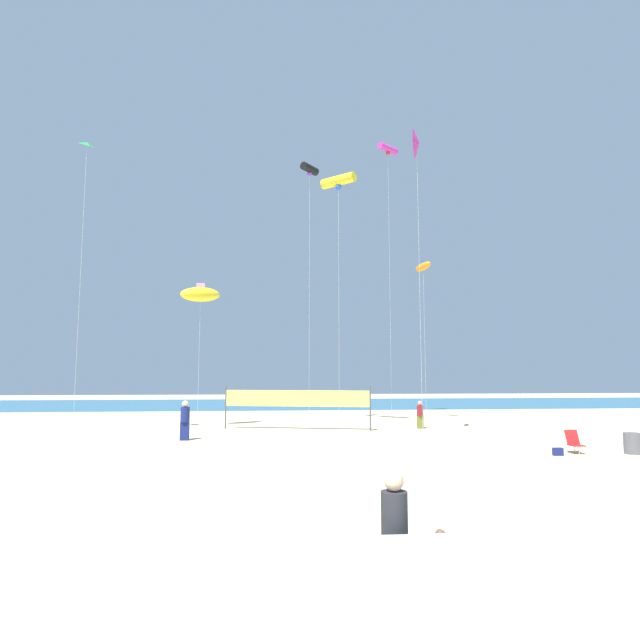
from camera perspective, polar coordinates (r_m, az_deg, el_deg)
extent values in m
plane|color=beige|center=(18.40, 2.45, -15.69)|extent=(120.00, 120.00, 0.00)
cube|color=teal|center=(53.99, -2.75, -9.26)|extent=(120.00, 20.00, 0.01)
cube|color=#B7B7BC|center=(7.78, 14.69, -25.65)|extent=(28.00, 0.44, 0.93)
cube|color=white|center=(8.21, 8.34, -25.30)|extent=(0.37, 0.22, 0.77)
cylinder|color=#2D2D33|center=(8.00, 8.26, -20.54)|extent=(0.39, 0.39, 0.64)
sphere|color=beige|center=(7.90, 8.21, -17.31)|extent=(0.28, 0.28, 0.28)
cube|color=#7A3872|center=(8.34, 13.32, -26.22)|extent=(0.19, 0.12, 0.41)
cylinder|color=olive|center=(8.21, 13.25, -23.80)|extent=(0.20, 0.20, 0.34)
sphere|color=brown|center=(8.14, 13.21, -22.18)|extent=(0.15, 0.15, 0.15)
cube|color=olive|center=(30.27, 11.07, -11.08)|extent=(0.34, 0.20, 0.71)
cylinder|color=maroon|center=(30.21, 11.05, -9.86)|extent=(0.36, 0.36, 0.59)
sphere|color=tan|center=(30.19, 11.03, -9.06)|extent=(0.26, 0.26, 0.26)
cube|color=navy|center=(25.40, -14.80, -11.85)|extent=(0.40, 0.24, 0.84)
cylinder|color=navy|center=(25.33, -14.75, -10.13)|extent=(0.42, 0.42, 0.69)
sphere|color=beige|center=(25.30, -14.72, -8.99)|extent=(0.31, 0.31, 0.31)
cube|color=red|center=(22.89, 26.62, -12.35)|extent=(0.52, 0.48, 0.03)
cube|color=red|center=(23.10, 26.20, -11.60)|extent=(0.52, 0.23, 0.57)
cylinder|color=silver|center=(22.78, 26.83, -12.78)|extent=(0.03, 0.03, 0.32)
cylinder|color=silver|center=(23.03, 26.44, -12.72)|extent=(0.03, 0.03, 0.32)
cylinder|color=#595960|center=(23.87, 31.43, -11.62)|extent=(0.67, 0.67, 0.81)
cylinder|color=#4C4C51|center=(30.14, -10.43, -9.51)|extent=(0.08, 0.08, 2.40)
cylinder|color=#4C4C51|center=(28.62, 5.60, -9.77)|extent=(0.08, 0.08, 2.40)
cube|color=#EAE566|center=(29.07, -2.62, -8.69)|extent=(7.99, 1.93, 0.90)
cube|color=navy|center=(22.12, 24.90, -13.12)|extent=(0.37, 0.18, 0.29)
cylinder|color=silver|center=(34.89, 11.56, -2.49)|extent=(0.01, 0.01, 10.31)
ellipsoid|color=orange|center=(35.57, 11.39, 5.83)|extent=(1.09, 1.60, 0.74)
cube|color=blue|center=(35.62, 11.38, 6.18)|extent=(0.29, 0.06, 0.37)
cylinder|color=silver|center=(30.41, -13.30, -4.41)|extent=(0.01, 0.01, 7.70)
ellipsoid|color=yellow|center=(30.75, -13.13, 2.78)|extent=(2.57, 2.03, 1.03)
cube|color=pink|center=(30.80, -13.11, 3.45)|extent=(0.49, 0.06, 0.61)
cylinder|color=silver|center=(37.47, 7.75, 4.46)|extent=(0.01, 0.01, 19.72)
cylinder|color=#D833A5|center=(40.43, 7.54, 18.34)|extent=(1.70, 1.39, 0.50)
sphere|color=red|center=(40.29, 7.55, 17.89)|extent=(0.30, 0.30, 0.30)
cylinder|color=silver|center=(27.92, -25.11, 3.26)|extent=(0.01, 0.01, 14.63)
pyramid|color=green|center=(29.91, -24.44, 17.39)|extent=(0.87, 0.87, 0.38)
cylinder|color=silver|center=(31.77, -1.19, 2.93)|extent=(0.01, 0.01, 16.05)
cylinder|color=black|center=(33.95, -1.16, 16.43)|extent=(1.26, 1.32, 0.50)
sphere|color=purple|center=(33.82, -1.16, 15.88)|extent=(0.30, 0.30, 0.30)
cylinder|color=silver|center=(30.58, 2.11, 2.14)|extent=(0.01, 0.01, 14.84)
cylinder|color=yellow|center=(32.47, 2.06, 15.21)|extent=(2.11, 1.93, 0.62)
sphere|color=blue|center=(32.32, 2.06, 14.54)|extent=(0.37, 0.37, 0.37)
cylinder|color=silver|center=(25.44, 11.01, 3.62)|extent=(0.01, 0.01, 14.60)
cone|color=#D833A5|center=(27.60, 10.69, 18.74)|extent=(0.81, 1.54, 1.54)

